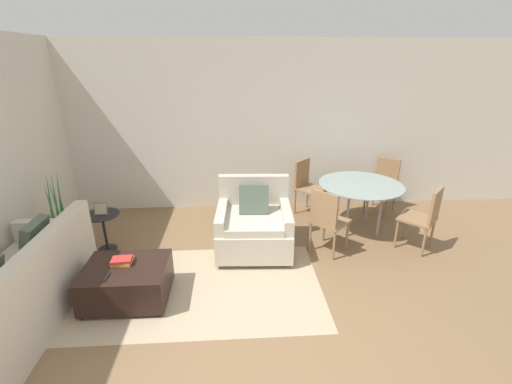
# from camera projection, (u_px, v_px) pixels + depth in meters

# --- Properties ---
(ground_plane) EXTENTS (20.00, 20.00, 0.00)m
(ground_plane) POSITION_uv_depth(u_px,v_px,m) (248.00, 353.00, 3.05)
(ground_plane) COLOR brown
(wall_back) EXTENTS (12.00, 0.06, 2.75)m
(wall_back) POSITION_uv_depth(u_px,v_px,m) (239.00, 128.00, 5.62)
(wall_back) COLOR beige
(wall_back) RESTS_ON ground_plane
(area_rug) EXTENTS (2.85, 1.63, 0.01)m
(area_rug) POSITION_uv_depth(u_px,v_px,m) (196.00, 287.00, 3.93)
(area_rug) COLOR tan
(area_rug) RESTS_ON ground_plane
(couch) EXTENTS (0.90, 1.98, 0.90)m
(couch) POSITION_uv_depth(u_px,v_px,m) (16.00, 297.00, 3.30)
(couch) COLOR beige
(couch) RESTS_ON ground_plane
(armchair) EXTENTS (1.01, 0.98, 0.95)m
(armchair) POSITION_uv_depth(u_px,v_px,m) (254.00, 225.00, 4.58)
(armchair) COLOR beige
(armchair) RESTS_ON ground_plane
(ottoman) EXTENTS (0.87, 0.68, 0.41)m
(ottoman) POSITION_uv_depth(u_px,v_px,m) (127.00, 281.00, 3.66)
(ottoman) COLOR black
(ottoman) RESTS_ON ground_plane
(book_stack) EXTENTS (0.22, 0.19, 0.07)m
(book_stack) POSITION_uv_depth(u_px,v_px,m) (122.00, 261.00, 3.64)
(book_stack) COLOR gold
(book_stack) RESTS_ON ottoman
(tv_remote_primary) EXTENTS (0.05, 0.15, 0.01)m
(tv_remote_primary) POSITION_uv_depth(u_px,v_px,m) (106.00, 277.00, 3.41)
(tv_remote_primary) COLOR black
(tv_remote_primary) RESTS_ON ottoman
(potted_plant) EXTENTS (0.35, 0.35, 1.15)m
(potted_plant) POSITION_uv_depth(u_px,v_px,m) (64.00, 234.00, 4.56)
(potted_plant) COLOR maroon
(potted_plant) RESTS_ON ground_plane
(side_table) EXTENTS (0.45, 0.45, 0.53)m
(side_table) POSITION_uv_depth(u_px,v_px,m) (104.00, 225.00, 4.56)
(side_table) COLOR black
(side_table) RESTS_ON ground_plane
(picture_frame) EXTENTS (0.17, 0.06, 0.16)m
(picture_frame) POSITION_uv_depth(u_px,v_px,m) (101.00, 209.00, 4.47)
(picture_frame) COLOR #8C6647
(picture_frame) RESTS_ON side_table
(dining_table) EXTENTS (1.22, 1.22, 0.73)m
(dining_table) POSITION_uv_depth(u_px,v_px,m) (360.00, 188.00, 5.04)
(dining_table) COLOR #8C9E99
(dining_table) RESTS_ON ground_plane
(dining_chair_near_left) EXTENTS (0.59, 0.59, 0.90)m
(dining_chair_near_left) POSITION_uv_depth(u_px,v_px,m) (327.00, 218.00, 4.44)
(dining_chair_near_left) COLOR #93704C
(dining_chair_near_left) RESTS_ON ground_plane
(dining_chair_near_right) EXTENTS (0.59, 0.59, 0.90)m
(dining_chair_near_right) POSITION_uv_depth(u_px,v_px,m) (425.00, 215.00, 4.52)
(dining_chair_near_right) COLOR #93704C
(dining_chair_near_right) RESTS_ON ground_plane
(dining_chair_far_left) EXTENTS (0.59, 0.59, 0.90)m
(dining_chair_far_left) POSITION_uv_depth(u_px,v_px,m) (307.00, 183.00, 5.66)
(dining_chair_far_left) COLOR #93704C
(dining_chair_far_left) RESTS_ON ground_plane
(dining_chair_far_right) EXTENTS (0.59, 0.59, 0.90)m
(dining_chair_far_right) POSITION_uv_depth(u_px,v_px,m) (384.00, 181.00, 5.74)
(dining_chair_far_right) COLOR #93704C
(dining_chair_far_right) RESTS_ON ground_plane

